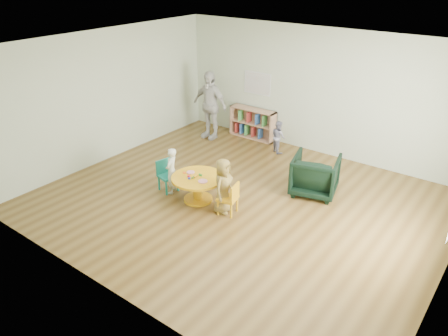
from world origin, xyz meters
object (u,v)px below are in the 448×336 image
object	(u,v)px
activity_table	(198,184)
child_right	(223,186)
child_left	(172,171)
kid_chair_right	(230,198)
bookshelf	(253,123)
armchair	(315,175)
adult_caretaker	(210,105)
kid_chair_left	(167,174)
toddler	(278,137)

from	to	relation	value
activity_table	child_right	size ratio (longest dim) A/B	0.96
child_left	kid_chair_right	bearing A→B (deg)	70.93
activity_table	bookshelf	xyz separation A→B (m)	(-0.94, 3.26, 0.03)
bookshelf	armchair	world-z (taller)	armchair
bookshelf	activity_table	bearing A→B (deg)	-73.89
bookshelf	kid_chair_right	bearing A→B (deg)	-62.71
adult_caretaker	activity_table	bearing A→B (deg)	-53.86
bookshelf	armchair	xyz separation A→B (m)	(2.54, -1.71, 0.02)
child_left	armchair	bearing A→B (deg)	105.87
activity_table	bookshelf	distance (m)	3.39
activity_table	kid_chair_right	world-z (taller)	kid_chair_right
kid_chair_left	armchair	xyz separation A→B (m)	(2.34, 1.59, 0.06)
kid_chair_right	child_right	bearing A→B (deg)	78.34
kid_chair_left	toddler	world-z (taller)	toddler
toddler	armchair	bearing A→B (deg)	172.56
armchair	child_right	bearing A→B (deg)	42.82
activity_table	child_left	size ratio (longest dim) A/B	1.07
toddler	adult_caretaker	xyz separation A→B (m)	(-1.83, -0.23, 0.46)
bookshelf	armchair	size ratio (longest dim) A/B	1.42
activity_table	adult_caretaker	distance (m)	3.20
activity_table	kid_chair_left	world-z (taller)	kid_chair_left
kid_chair_right	child_right	xyz separation A→B (m)	(-0.15, 0.00, 0.19)
activity_table	adult_caretaker	size ratio (longest dim) A/B	0.58
activity_table	kid_chair_left	xyz separation A→B (m)	(-0.75, -0.04, -0.00)
kid_chair_left	child_left	world-z (taller)	child_left
bookshelf	adult_caretaker	bearing A→B (deg)	-142.53
kid_chair_left	bookshelf	bearing A→B (deg)	-162.68
toddler	adult_caretaker	world-z (taller)	adult_caretaker
kid_chair_left	kid_chair_right	world-z (taller)	kid_chair_left
activity_table	toddler	xyz separation A→B (m)	(0.04, 2.83, 0.04)
kid_chair_left	child_right	distance (m)	1.36
activity_table	kid_chair_right	size ratio (longest dim) A/B	1.63
kid_chair_right	bookshelf	distance (m)	3.70
kid_chair_right	adult_caretaker	size ratio (longest dim) A/B	0.35
kid_chair_right	child_left	world-z (taller)	child_left
kid_chair_left	kid_chair_right	bearing A→B (deg)	104.39
activity_table	child_right	distance (m)	0.63
kid_chair_right	child_right	distance (m)	0.24
toddler	child_left	bearing A→B (deg)	109.78
adult_caretaker	child_left	bearing A→B (deg)	-64.16
activity_table	child_right	bearing A→B (deg)	-2.78
kid_chair_right	armchair	size ratio (longest dim) A/B	0.70
child_right	kid_chair_left	bearing A→B (deg)	78.85
kid_chair_right	toddler	world-z (taller)	toddler
armchair	toddler	bearing A→B (deg)	-54.49
armchair	child_right	xyz separation A→B (m)	(-0.99, -1.57, 0.12)
armchair	child_left	world-z (taller)	child_left
child_right	adult_caretaker	bearing A→B (deg)	30.61
child_right	adult_caretaker	world-z (taller)	adult_caretaker
bookshelf	toddler	xyz separation A→B (m)	(0.98, -0.42, 0.01)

